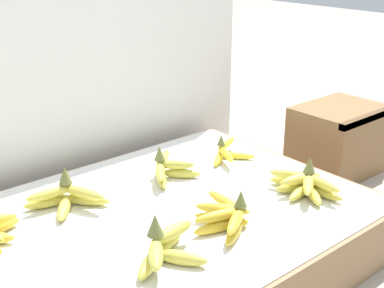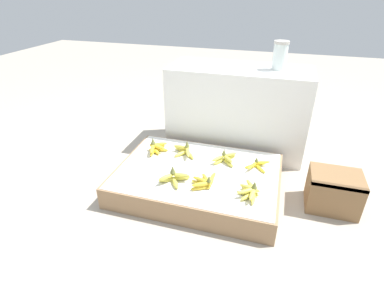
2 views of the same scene
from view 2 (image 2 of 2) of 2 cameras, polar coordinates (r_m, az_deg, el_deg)
The scene contains 13 objects.
ground_plane at distance 2.18m, azimuth 1.10°, elevation -8.48°, with size 10.00×10.00×0.00m, color #A89E8E.
display_platform at distance 2.13m, azimuth 1.12°, elevation -6.76°, with size 1.11×0.79×0.16m.
back_vendor_table at distance 2.57m, azimuth 8.57°, elevation 6.47°, with size 1.13×0.47×0.72m.
wooden_crate at distance 2.15m, azimuth 25.33°, elevation -8.09°, with size 0.32×0.25×0.25m.
banana_bunch_front_midleft at distance 1.95m, azimuth -3.45°, elevation -6.40°, with size 0.20×0.16×0.11m.
banana_bunch_front_midright at distance 1.92m, azimuth 2.55°, elevation -7.25°, with size 0.15×0.20×0.10m.
banana_bunch_front_right at distance 1.87m, azimuth 11.06°, elevation -8.81°, with size 0.14×0.22×0.10m.
banana_bunch_middle_left at distance 2.30m, azimuth -6.91°, elevation -0.72°, with size 0.16×0.20×0.11m.
banana_bunch_middle_midleft at distance 2.25m, azimuth -1.39°, elevation -1.28°, with size 0.20×0.16×0.11m.
banana_bunch_middle_midright at distance 2.17m, azimuth 6.35°, elevation -2.72°, with size 0.17×0.18×0.10m.
banana_bunch_middle_right at distance 2.14m, azimuth 12.37°, elevation -3.88°, with size 0.18×0.18×0.08m.
glass_jar at distance 2.43m, azimuth 16.43°, elevation 15.88°, with size 0.11×0.11×0.21m.
foam_tray_white at distance 2.49m, azimuth -0.17°, elevation 14.98°, with size 0.26×0.21×0.02m.
Camera 2 is at (0.46, -1.67, 1.31)m, focal length 28.00 mm.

